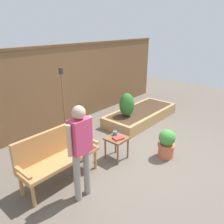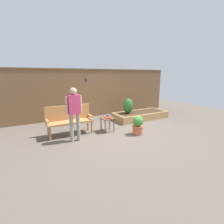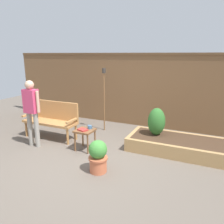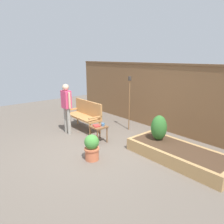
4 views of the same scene
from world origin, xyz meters
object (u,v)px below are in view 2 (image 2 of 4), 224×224
(cup_on_table, at_px, (108,116))
(person_by_bench, at_px, (74,110))
(garden_bench, at_px, (69,118))
(potted_boxwood, at_px, (138,125))
(book_on_table, at_px, (108,118))
(shrub_near_bench, at_px, (128,106))
(side_table, at_px, (107,120))
(tiki_torch, at_px, (86,93))

(cup_on_table, height_order, person_by_bench, person_by_bench)
(garden_bench, xyz_separation_m, person_by_bench, (-0.01, -0.67, 0.39))
(cup_on_table, bearing_deg, potted_boxwood, -52.14)
(book_on_table, height_order, shrub_near_bench, shrub_near_bench)
(person_by_bench, bearing_deg, side_table, 14.16)
(shrub_near_bench, height_order, person_by_bench, person_by_bench)
(book_on_table, distance_m, tiki_torch, 1.63)
(cup_on_table, relative_size, tiki_torch, 0.07)
(side_table, distance_m, book_on_table, 0.12)
(cup_on_table, distance_m, potted_boxwood, 1.09)
(garden_bench, height_order, cup_on_table, garden_bench)
(garden_bench, bearing_deg, person_by_bench, -91.11)
(potted_boxwood, height_order, person_by_bench, person_by_bench)
(book_on_table, bearing_deg, shrub_near_bench, 48.54)
(book_on_table, relative_size, potted_boxwood, 0.33)
(side_table, height_order, potted_boxwood, potted_boxwood)
(tiki_torch, bearing_deg, side_table, -81.66)
(person_by_bench, bearing_deg, potted_boxwood, -12.65)
(potted_boxwood, bearing_deg, cup_on_table, 127.86)
(garden_bench, distance_m, tiki_torch, 1.58)
(potted_boxwood, distance_m, shrub_near_bench, 1.75)
(garden_bench, relative_size, potted_boxwood, 2.34)
(shrub_near_bench, relative_size, person_by_bench, 0.41)
(side_table, xyz_separation_m, shrub_near_bench, (1.42, 0.83, 0.22))
(tiki_torch, bearing_deg, book_on_table, -82.65)
(garden_bench, xyz_separation_m, book_on_table, (1.18, -0.42, -0.05))
(cup_on_table, bearing_deg, shrub_near_bench, 28.49)
(book_on_table, height_order, potted_boxwood, potted_boxwood)
(cup_on_table, bearing_deg, book_on_table, -119.12)
(cup_on_table, relative_size, potted_boxwood, 0.20)
(shrub_near_bench, bearing_deg, tiki_torch, 160.77)
(book_on_table, relative_size, shrub_near_bench, 0.32)
(shrub_near_bench, bearing_deg, garden_bench, -169.76)
(shrub_near_bench, distance_m, person_by_bench, 2.89)
(garden_bench, height_order, book_on_table, garden_bench)
(side_table, bearing_deg, tiki_torch, 98.34)
(person_by_bench, bearing_deg, tiki_torch, 59.40)
(book_on_table, bearing_deg, person_by_bench, -151.44)
(cup_on_table, distance_m, person_by_bench, 1.41)
(potted_boxwood, height_order, shrub_near_bench, shrub_near_bench)
(potted_boxwood, relative_size, person_by_bench, 0.39)
(book_on_table, bearing_deg, tiki_torch, 114.11)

